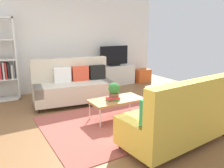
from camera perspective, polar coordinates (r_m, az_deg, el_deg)
ground_plane at (r=4.79m, az=-0.64°, el=-8.52°), size 7.68×7.68×0.00m
wall_far at (r=7.02m, az=-12.34°, el=10.40°), size 6.40×0.12×2.90m
area_rug at (r=4.59m, az=1.90°, el=-9.47°), size 2.90×2.20×0.01m
couch_beige at (r=5.70m, az=-9.66°, el=-0.33°), size 1.99×1.08×1.10m
couch_green at (r=3.76m, az=16.60°, el=-8.18°), size 1.96×0.99×1.10m
coffee_table at (r=4.64m, az=1.13°, el=-4.12°), size 1.10×0.56×0.42m
tv_console at (r=7.51m, az=0.46°, el=2.21°), size 1.40×0.44×0.64m
tv at (r=7.39m, az=0.55°, el=6.99°), size 1.00×0.20×0.64m
storage_trunk at (r=8.06m, az=7.56°, el=2.15°), size 0.52×0.40×0.44m
potted_plant at (r=4.57m, az=0.52°, el=-1.65°), size 0.24×0.24×0.34m
table_book_0 at (r=4.55m, az=0.21°, el=-3.92°), size 0.28×0.24×0.03m
table_book_1 at (r=4.54m, az=0.21°, el=-3.54°), size 0.26×0.20×0.04m
vase_0 at (r=7.21m, az=-3.71°, el=4.84°), size 0.11×0.11×0.14m
bottle_0 at (r=7.20m, az=-2.19°, el=5.24°), size 0.05×0.05×0.24m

